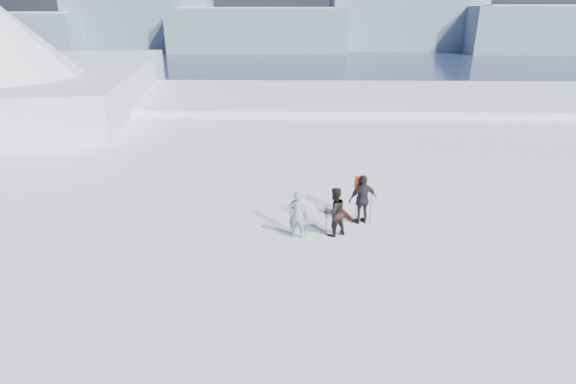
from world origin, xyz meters
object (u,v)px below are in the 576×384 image
skier_pack (363,199)px  skier_dark (334,212)px  skis_loose (345,214)px  skier_grey (298,214)px

skier_pack → skier_dark: bearing=23.5°
skier_dark → skier_pack: 1.55m
skier_dark → skis_loose: 2.11m
skier_grey → skier_dark: (1.33, 0.19, 0.03)m
skier_grey → skier_dark: size_ratio=0.97×
skier_pack → skis_loose: skier_pack is taller
skier_grey → skis_loose: size_ratio=1.09×
skier_grey → skis_loose: skier_grey is taller
skier_pack → skis_loose: (-0.55, 0.77, -0.97)m
skier_grey → skis_loose: (1.93, 1.99, -0.88)m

